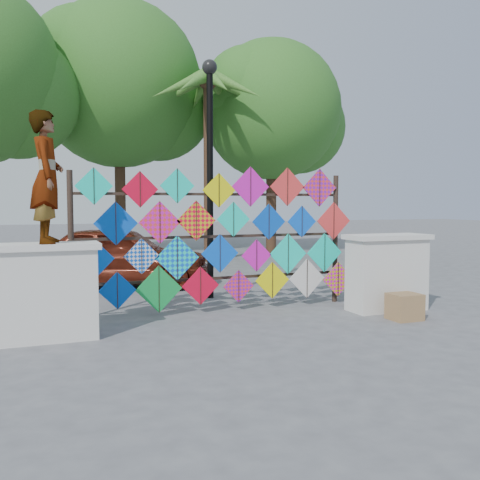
# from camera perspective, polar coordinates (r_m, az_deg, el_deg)

# --- Properties ---
(ground) EXTENTS (80.00, 80.00, 0.00)m
(ground) POSITION_cam_1_polar(r_m,az_deg,el_deg) (8.32, -0.82, -8.57)
(ground) COLOR gray
(ground) RESTS_ON ground
(parapet_left) EXTENTS (1.40, 0.65, 1.28)m
(parapet_left) POSITION_cam_1_polar(r_m,az_deg,el_deg) (7.50, -20.06, -5.15)
(parapet_left) COLOR white
(parapet_left) RESTS_ON ground
(parapet_right) EXTENTS (1.40, 0.65, 1.28)m
(parapet_right) POSITION_cam_1_polar(r_m,az_deg,el_deg) (9.32, 15.40, -3.30)
(parapet_right) COLOR white
(parapet_right) RESTS_ON ground
(kite_rack) EXTENTS (4.91, 0.24, 2.42)m
(kite_rack) POSITION_cam_1_polar(r_m,az_deg,el_deg) (8.87, -1.75, 0.12)
(kite_rack) COLOR black
(kite_rack) RESTS_ON ground
(tree_mid) EXTENTS (6.30, 5.60, 8.61)m
(tree_mid) POSITION_cam_1_polar(r_m,az_deg,el_deg) (19.28, -12.51, 15.77)
(tree_mid) COLOR #4A2D20
(tree_mid) RESTS_ON ground
(tree_east) EXTENTS (5.40, 4.80, 7.42)m
(tree_east) POSITION_cam_1_polar(r_m,az_deg,el_deg) (19.15, 3.61, 13.54)
(tree_east) COLOR #4A2D20
(tree_east) RESTS_ON ground
(palm_tree) EXTENTS (3.62, 3.62, 5.83)m
(palm_tree) POSITION_cam_1_polar(r_m,az_deg,el_deg) (16.70, -3.44, 14.84)
(palm_tree) COLOR #4A2D20
(palm_tree) RESTS_ON ground
(vendor_woman) EXTENTS (0.49, 0.67, 1.72)m
(vendor_woman) POSITION_cam_1_polar(r_m,az_deg,el_deg) (7.42, -19.91, 6.32)
(vendor_woman) COLOR #99999E
(vendor_woman) RESTS_ON parapet_left
(sedan) EXTENTS (4.18, 2.78, 1.32)m
(sedan) POSITION_cam_1_polar(r_m,az_deg,el_deg) (11.88, -12.71, -1.65)
(sedan) COLOR #611E10
(sedan) RESTS_ON ground
(lamppost) EXTENTS (0.28, 0.28, 4.46)m
(lamppost) POSITION_cam_1_polar(r_m,az_deg,el_deg) (10.14, -3.23, 8.97)
(lamppost) COLOR black
(lamppost) RESTS_ON ground
(cardboard_box_near) EXTENTS (0.46, 0.41, 0.41)m
(cardboard_box_near) POSITION_cam_1_polar(r_m,az_deg,el_deg) (8.71, 17.15, -6.81)
(cardboard_box_near) COLOR olive
(cardboard_box_near) RESTS_ON ground
(cardboard_box_far) EXTENTS (0.35, 0.32, 0.29)m
(cardboard_box_far) POSITION_cam_1_polar(r_m,az_deg,el_deg) (9.21, 16.68, -6.59)
(cardboard_box_far) COLOR olive
(cardboard_box_far) RESTS_ON ground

